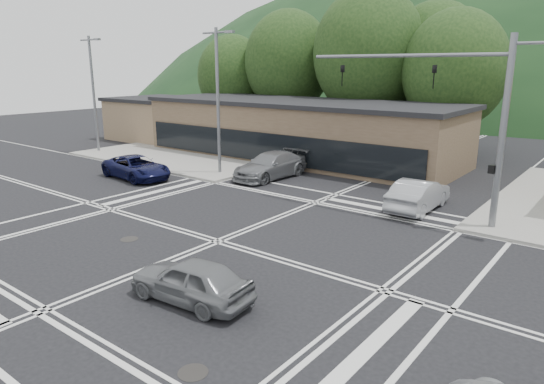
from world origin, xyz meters
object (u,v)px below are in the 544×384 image
Objects in this scene: car_grey_center at (191,280)px; car_queue_b at (425,163)px; car_queue_a at (418,195)px; car_blue_west at (136,167)px; car_northbound at (271,165)px.

car_grey_center is 20.80m from car_queue_b.
car_queue_a is 0.99× the size of car_queue_b.
car_grey_center is at bearing -116.09° from car_blue_west.
car_queue_b is (13.78, 11.67, 0.09)m from car_blue_west.
car_northbound reaches higher than car_queue_a.
car_blue_west is 1.29× the size of car_grey_center.
car_queue_b is at bearing 44.62° from car_northbound.
car_queue_b and car_northbound have the same top height.
car_blue_west is at bearing 13.28° from car_queue_a.
car_northbound is at bearing -155.39° from car_grey_center.
car_grey_center is 0.84× the size of car_queue_b.
car_grey_center is at bearing -57.10° from car_northbound.
car_grey_center is 0.85× the size of car_queue_a.
car_blue_west is 0.93× the size of car_northbound.
car_queue_a is at bearing -3.17° from car_northbound.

